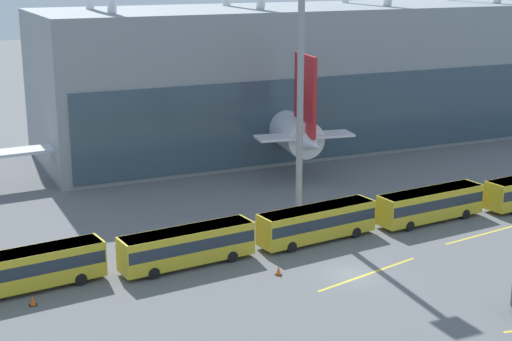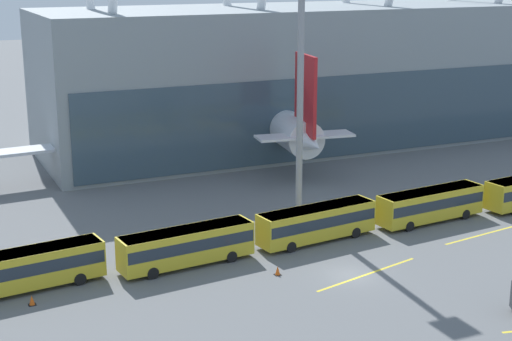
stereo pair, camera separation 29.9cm
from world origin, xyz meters
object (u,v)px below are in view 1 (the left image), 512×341
at_px(shuttle_bus_2, 317,221).
at_px(traffic_cone_1, 33,301).
at_px(airliner_parked_remote, 502,81).
at_px(airliner_at_gate_far, 265,115).
at_px(floodlight_mast, 301,37).
at_px(shuttle_bus_1, 187,245).
at_px(traffic_cone_0, 278,271).
at_px(shuttle_bus_0, 30,267).
at_px(shuttle_bus_3, 431,203).

xyz_separation_m(shuttle_bus_2, traffic_cone_1, (-26.21, -3.42, -1.53)).
bearing_deg(airliner_parked_remote, airliner_at_gate_far, -135.42).
bearing_deg(airliner_parked_remote, shuttle_bus_2, -110.75).
bearing_deg(floodlight_mast, shuttle_bus_1, -149.26).
xyz_separation_m(shuttle_bus_2, traffic_cone_0, (-6.82, -5.81, -1.53)).
relative_size(shuttle_bus_0, shuttle_bus_3, 1.00).
bearing_deg(shuttle_bus_3, floodlight_mast, 136.57).
distance_m(shuttle_bus_0, shuttle_bus_3, 38.80).
height_order(airliner_parked_remote, shuttle_bus_2, airliner_parked_remote).
xyz_separation_m(airliner_parked_remote, traffic_cone_0, (-67.59, -50.08, -4.89)).
height_order(airliner_parked_remote, floodlight_mast, floodlight_mast).
relative_size(shuttle_bus_1, traffic_cone_1, 15.40).
bearing_deg(airliner_at_gate_far, shuttle_bus_0, 141.60).
bearing_deg(airliner_at_gate_far, shuttle_bus_2, 170.65).
distance_m(shuttle_bus_2, traffic_cone_0, 9.09).
distance_m(shuttle_bus_3, traffic_cone_0, 20.72).
height_order(shuttle_bus_2, traffic_cone_0, shuttle_bus_2).
relative_size(airliner_at_gate_far, shuttle_bus_3, 3.56).
bearing_deg(shuttle_bus_2, shuttle_bus_1, 176.42).
bearing_deg(traffic_cone_0, airliner_parked_remote, 36.53).
distance_m(shuttle_bus_0, traffic_cone_0, 19.85).
bearing_deg(shuttle_bus_1, airliner_at_gate_far, 49.78).
relative_size(airliner_at_gate_far, traffic_cone_0, 54.79).
xyz_separation_m(shuttle_bus_2, floodlight_mast, (2.49, 8.37, 15.96)).
xyz_separation_m(airliner_parked_remote, shuttle_bus_3, (-47.84, -44.02, -3.36)).
bearing_deg(shuttle_bus_2, traffic_cone_0, -146.68).
relative_size(shuttle_bus_1, floodlight_mast, 0.40).
relative_size(shuttle_bus_3, traffic_cone_1, 15.39).
xyz_separation_m(airliner_at_gate_far, shuttle_bus_2, (-10.90, -34.20, -3.06)).
height_order(shuttle_bus_1, shuttle_bus_3, same).
height_order(airliner_parked_remote, shuttle_bus_0, airliner_parked_remote).
bearing_deg(airliner_parked_remote, traffic_cone_0, -110.29).
xyz_separation_m(shuttle_bus_3, traffic_cone_1, (-39.14, -3.67, -1.53)).
xyz_separation_m(airliner_at_gate_far, shuttle_bus_3, (2.03, -33.95, -3.06)).
height_order(airliner_at_gate_far, traffic_cone_1, airliner_at_gate_far).
height_order(airliner_at_gate_far, shuttle_bus_2, airliner_at_gate_far).
height_order(shuttle_bus_2, shuttle_bus_3, same).
xyz_separation_m(airliner_at_gate_far, traffic_cone_1, (-37.10, -37.63, -4.59)).
distance_m(airliner_parked_remote, shuttle_bus_2, 75.26).
height_order(shuttle_bus_0, floodlight_mast, floodlight_mast).
bearing_deg(shuttle_bus_0, shuttle_bus_2, -6.25).
relative_size(traffic_cone_0, traffic_cone_1, 1.00).
relative_size(shuttle_bus_2, traffic_cone_0, 15.44).
relative_size(floodlight_mast, traffic_cone_0, 38.13).
bearing_deg(shuttle_bus_1, traffic_cone_1, -174.79).
distance_m(airliner_parked_remote, shuttle_bus_1, 86.45).
distance_m(airliner_at_gate_far, traffic_cone_1, 53.04).
bearing_deg(floodlight_mast, airliner_parked_remote, 31.63).
xyz_separation_m(airliner_parked_remote, traffic_cone_1, (-86.98, -47.69, -4.89)).
distance_m(shuttle_bus_0, shuttle_bus_2, 25.86).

